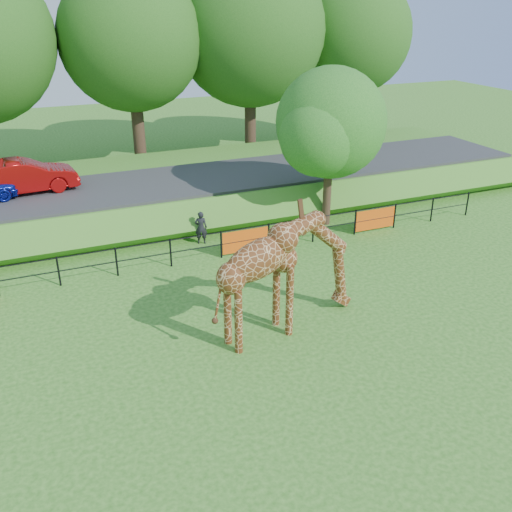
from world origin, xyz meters
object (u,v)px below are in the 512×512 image
at_px(visitor, 201,228).
at_px(tree_east, 332,127).
at_px(car_red, 24,176).
at_px(giraffe, 288,275).

distance_m(visitor, tree_east, 6.89).
height_order(car_red, tree_east, tree_east).
xyz_separation_m(car_red, visitor, (6.29, -5.15, -1.47)).
bearing_deg(visitor, tree_east, -159.79).
xyz_separation_m(giraffe, visitor, (-0.37, 7.24, -1.12)).
bearing_deg(tree_east, giraffe, -127.31).
bearing_deg(tree_east, car_red, 157.02).
bearing_deg(car_red, tree_east, -118.56).
bearing_deg(giraffe, tree_east, 41.46).
xyz_separation_m(car_red, tree_east, (12.17, -5.16, 2.13)).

